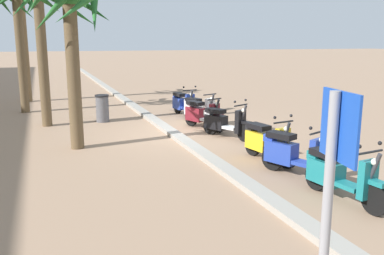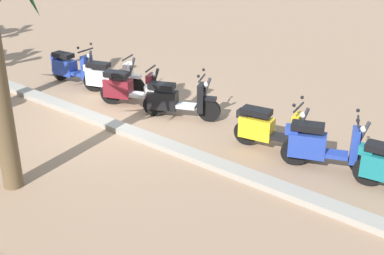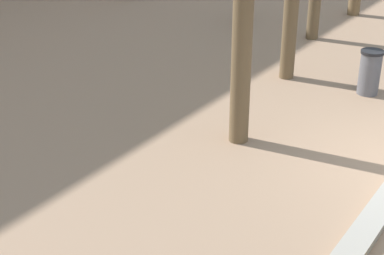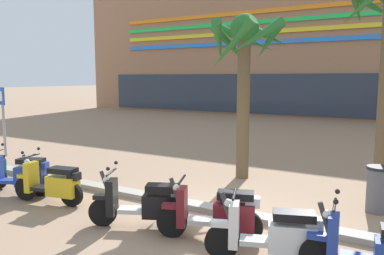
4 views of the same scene
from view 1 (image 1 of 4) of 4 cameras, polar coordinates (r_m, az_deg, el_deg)
The scene contains 14 objects.
ground_plane at distance 12.78m, azimuth -1.78°, elevation -0.81°, with size 200.00×200.00×0.00m, color #93755B.
curb_strip at distance 12.69m, azimuth -2.86°, elevation -0.63°, with size 60.00×0.36×0.12m, color gray.
scooter_teal_gap_after_mid at distance 7.93m, azimuth 19.36°, elevation -6.12°, with size 1.84×0.61×1.17m.
scooter_blue_far_back at distance 9.01m, azimuth 13.46°, elevation -3.51°, with size 1.66×0.87×1.17m.
scooter_yellow_mid_rear at distance 10.01m, azimuth 10.08°, elevation -1.92°, with size 1.74×0.65×1.17m.
scooter_black_last_in_row at distance 12.24m, azimuth 4.33°, elevation 0.72°, with size 1.72×0.94×1.17m.
scooter_maroon_mid_front at distance 13.41m, azimuth 1.27°, elevation 1.80°, with size 1.72×0.86×1.04m.
scooter_white_mid_centre at distance 14.51m, azimuth 0.91°, elevation 2.50°, with size 1.69×0.82×1.04m.
scooter_blue_tail_end at distance 15.78m, azimuth -1.25°, elevation 3.29°, with size 1.77×0.59×1.17m.
crossing_sign at distance 3.85m, azimuth 18.41°, elevation -8.56°, with size 0.59×0.17×2.40m.
palm_tree_mid_walkway at distance 11.12m, azimuth -16.47°, elevation 14.02°, with size 2.23×2.34×4.38m.
palm_tree_near_sign at distance 17.56m, azimuth -22.82°, elevation 14.20°, with size 2.06×2.07×5.00m.
palm_tree_by_mall_entrance at distance 14.44m, azimuth -20.24°, elevation 15.55°, with size 2.42×2.46×5.14m.
litter_bin at distance 14.83m, azimuth -12.18°, elevation 2.61°, with size 0.48×0.48×0.95m.
Camera 1 is at (-11.84, 3.88, 2.81)m, focal length 38.93 mm.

